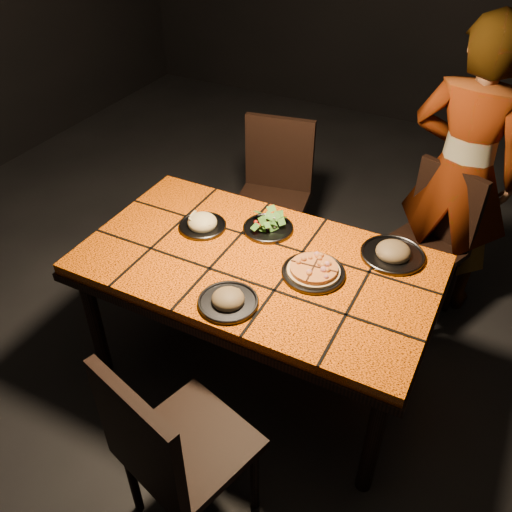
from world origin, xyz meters
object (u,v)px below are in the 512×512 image
at_px(dining_table, 257,273).
at_px(plate_pasta, 202,224).
at_px(diner, 462,173).
at_px(plate_pizza, 313,271).
at_px(chair_far_left, 274,186).
at_px(chair_far_right, 430,235).
at_px(chair_near, 169,448).

distance_m(dining_table, plate_pasta, 0.38).
bearing_deg(dining_table, plate_pasta, 163.29).
xyz_separation_m(diner, plate_pizza, (-0.42, -1.04, -0.07)).
bearing_deg(dining_table, chair_far_left, 110.97).
distance_m(dining_table, chair_far_right, 1.12).
height_order(chair_far_left, plate_pizza, chair_far_left).
xyz_separation_m(dining_table, chair_near, (0.10, -0.88, -0.13)).
bearing_deg(diner, chair_near, 79.49).
xyz_separation_m(chair_near, plate_pizza, (0.17, 0.90, 0.22)).
bearing_deg(chair_near, plate_pasta, -49.16).
distance_m(chair_far_right, plate_pizza, 0.99).
relative_size(chair_near, plate_pasta, 4.08).
xyz_separation_m(chair_far_left, plate_pasta, (0.01, -0.83, 0.23)).
xyz_separation_m(chair_near, diner, (0.59, 1.95, 0.29)).
height_order(chair_near, plate_pasta, chair_near).
bearing_deg(chair_near, plate_pizza, -84.46).
relative_size(chair_far_right, diner, 0.53).
height_order(dining_table, plate_pasta, plate_pasta).
distance_m(plate_pizza, plate_pasta, 0.62).
relative_size(dining_table, plate_pasta, 6.95).
distance_m(chair_near, plate_pasta, 1.10).
bearing_deg(dining_table, chair_near, -83.76).
bearing_deg(chair_near, diner, -90.70).
distance_m(dining_table, diner, 1.28).
distance_m(chair_near, chair_far_left, 1.87).
bearing_deg(diner, dining_table, 63.71).
bearing_deg(plate_pasta, dining_table, -16.71).
bearing_deg(chair_far_right, chair_near, -84.22).
bearing_deg(plate_pizza, plate_pasta, 172.58).
height_order(dining_table, diner, diner).
xyz_separation_m(diner, plate_pasta, (-1.04, -0.96, -0.07)).
distance_m(dining_table, plate_pizza, 0.28).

